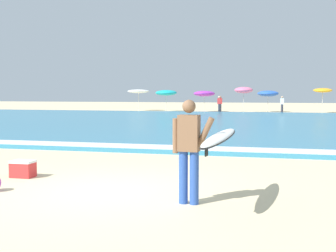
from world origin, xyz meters
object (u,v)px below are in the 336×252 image
Objects in this scene: beachgoer_near_row_mid at (282,104)px; beachgoer_near_row_right at (219,104)px; surfer_with_board at (203,143)px; beach_umbrella_2 at (204,94)px; cooler_box at (23,169)px; beach_umbrella_1 at (166,93)px; beach_umbrella_0 at (138,91)px; beach_umbrella_5 at (323,90)px; beach_umbrella_3 at (244,90)px; beachgoer_near_row_left at (220,104)px; beach_umbrella_4 at (268,94)px.

beachgoer_near_row_mid is 1.00× the size of beachgoer_near_row_right.
surfer_with_board is 36.72m from beach_umbrella_2.
surfer_with_board is at bearing -80.22° from beach_umbrella_2.
surfer_with_board is 4.85× the size of cooler_box.
beach_umbrella_1 reaches higher than beachgoer_near_row_mid.
beach_umbrella_0 is at bearing 167.01° from beachgoer_near_row_mid.
beach_umbrella_5 is at bearing 34.69° from beachgoer_near_row_mid.
beach_umbrella_3 is at bearing 86.70° from cooler_box.
beachgoer_near_row_mid is (11.34, -2.21, -1.04)m from beach_umbrella_1.
beach_umbrella_0 is 1.44× the size of beachgoer_near_row_right.
beachgoer_near_row_right is at bearing -21.01° from beach_umbrella_0.
beach_umbrella_0 is at bearing 109.76° from surfer_with_board.
cooler_box is at bearing -104.48° from beach_umbrella_5.
beach_umbrella_5 is (14.97, 0.31, 0.22)m from beach_umbrella_1.
beach_umbrella_1 is (3.32, -1.17, -0.16)m from beach_umbrella_0.
beach_umbrella_0 is 9.71m from beachgoer_near_row_right.
beach_umbrella_0 is 9.49m from beachgoer_near_row_left.
beach_umbrella_3 reaches higher than beach_umbrella_2.
beach_umbrella_0 is 1.08× the size of beach_umbrella_2.
beach_umbrella_2 is 3.02m from beachgoer_near_row_right.
beach_umbrella_3 is (11.15, -2.42, 0.09)m from beach_umbrella_0.
beach_umbrella_2 is 4.31× the size of cooler_box.
beachgoer_near_row_left is 1.00× the size of beachgoer_near_row_right.
surfer_with_board is 1.04× the size of beach_umbrella_0.
beach_umbrella_2 is at bearing 99.78° from surfer_with_board.
surfer_with_board is 1.08× the size of beach_umbrella_1.
beach_umbrella_2 is 7.82m from beachgoer_near_row_mid.
beach_umbrella_2 is at bearing 163.11° from beach_umbrella_3.
cooler_box is (0.20, -33.28, -0.66)m from beachgoer_near_row_left.
beachgoer_near_row_left is at bearing -168.70° from beach_umbrella_5.
beach_umbrella_5 reaches higher than beach_umbrella_2.
beach_umbrella_5 is at bearing 75.52° from cooler_box.
beachgoer_near_row_right is at bearing 97.45° from surfer_with_board.
beach_umbrella_5 reaches higher than cooler_box.
beach_umbrella_3 reaches higher than beachgoer_near_row_mid.
beach_umbrella_4 is 1.33× the size of beachgoer_near_row_left.
surfer_with_board is 39.76m from beach_umbrella_0.
beach_umbrella_5 reaches higher than beachgoer_near_row_left.
beach_umbrella_1 is 0.93× the size of beach_umbrella_5.
cooler_box is (5.90, -34.83, -1.70)m from beach_umbrella_1.
beach_umbrella_4 is at bearing 9.43° from beach_umbrella_2.
beachgoer_near_row_left is (-2.13, -0.30, -1.28)m from beach_umbrella_3.
beach_umbrella_3 reaches higher than cooler_box.
beachgoer_near_row_left is at bearing 173.32° from beachgoer_near_row_mid.
beach_umbrella_1 is at bearing -178.83° from beach_umbrella_5.
beachgoer_near_row_right is (-2.15, -1.03, -1.28)m from beach_umbrella_3.
beach_umbrella_3 is 1.55× the size of beachgoer_near_row_right.
beach_umbrella_5 reaches higher than beachgoer_near_row_mid.
beachgoer_near_row_mid is at bearing -6.68° from beachgoer_near_row_left.
beach_umbrella_2 is at bearing 128.89° from beachgoer_near_row_right.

